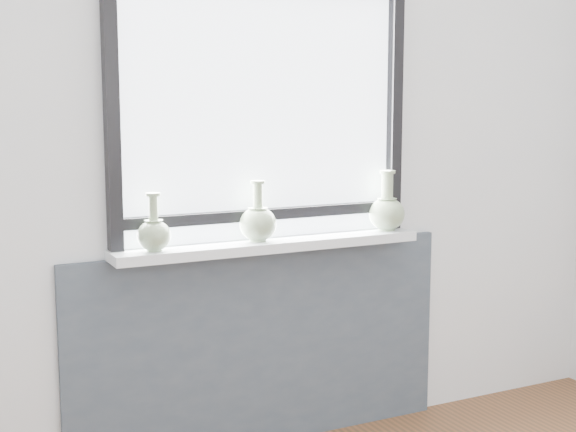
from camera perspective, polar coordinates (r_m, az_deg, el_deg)
name	(u,v)px	position (r m, az deg, el deg)	size (l,w,h in m)	color
back_wall	(260,141)	(3.32, -2.01, 5.37)	(3.60, 0.02, 2.60)	silver
apron_panel	(264,347)	(3.44, -1.73, -9.26)	(1.70, 0.03, 0.86)	#434C57
windowsill	(271,245)	(3.27, -1.25, -2.07)	(1.32, 0.18, 0.04)	silver
window	(263,106)	(3.28, -1.76, 7.81)	(1.30, 0.06, 1.05)	black
vase_a	(154,233)	(3.06, -9.51, -1.19)	(0.13, 0.13, 0.22)	#94AE85
vase_b	(258,222)	(3.23, -2.15, -0.42)	(0.15, 0.15, 0.25)	#94AE85
vase_c	(387,211)	(3.52, 7.04, 0.35)	(0.16, 0.16, 0.26)	#94AE85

